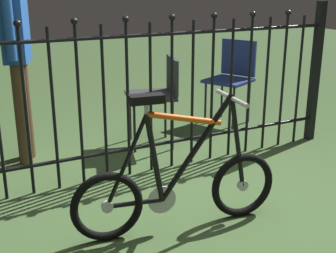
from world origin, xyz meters
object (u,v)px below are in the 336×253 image
(person_visitor, at_px, (16,41))
(chair_charcoal, at_px, (159,91))
(bicycle, at_px, (178,184))
(chair_navy, at_px, (232,73))

(person_visitor, bearing_deg, chair_charcoal, -7.18)
(chair_charcoal, distance_m, person_visitor, 1.32)
(bicycle, height_order, chair_charcoal, bicycle)
(chair_navy, height_order, chair_charcoal, chair_navy)
(bicycle, bearing_deg, chair_navy, 47.49)
(chair_navy, height_order, person_visitor, person_visitor)
(chair_charcoal, relative_size, person_visitor, 0.48)
(bicycle, relative_size, chair_charcoal, 1.61)
(bicycle, height_order, person_visitor, person_visitor)
(bicycle, height_order, chair_navy, chair_navy)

